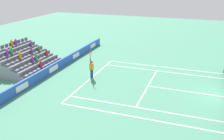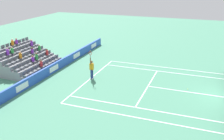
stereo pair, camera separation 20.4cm
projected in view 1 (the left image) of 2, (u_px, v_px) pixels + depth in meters
name	position (u px, v px, depth m)	size (l,w,h in m)	color
line_baseline	(91.00, 78.00, 24.29)	(10.97, 0.10, 0.01)	white
line_service	(148.00, 86.00, 22.52)	(8.23, 0.10, 0.01)	white
line_centre_service	(186.00, 91.00, 21.49)	(0.10, 6.40, 0.01)	white
line_singles_sideline_left	(142.00, 108.00, 18.75)	(0.10, 11.89, 0.01)	white
line_singles_sideline_right	(161.00, 71.00, 26.01)	(0.10, 11.89, 0.01)	white
line_doubles_sideline_left	(137.00, 117.00, 17.54)	(0.10, 11.89, 0.01)	white
line_doubles_sideline_right	(164.00, 67.00, 27.21)	(0.10, 11.89, 0.01)	white
line_centre_mark	(92.00, 78.00, 24.25)	(0.10, 0.20, 0.01)	white
sponsor_barrier	(53.00, 68.00, 25.46)	(23.94, 0.22, 0.92)	blue
tennis_player	(92.00, 69.00, 23.80)	(0.53, 0.36, 2.85)	navy
stadium_stand	(23.00, 61.00, 26.49)	(6.20, 4.75, 2.98)	gray
loose_tennis_ball	(188.00, 89.00, 21.90)	(0.07, 0.07, 0.07)	#D1E533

